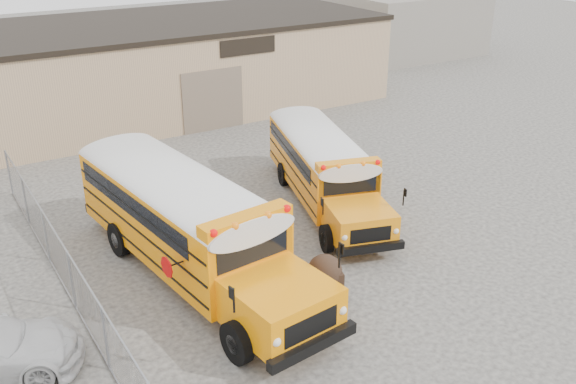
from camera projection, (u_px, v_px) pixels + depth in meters
ground at (317, 296)px, 18.23m from camera, size 120.00×120.00×0.00m
warehouse at (99, 72)px, 32.77m from camera, size 30.20×10.20×4.67m
chainlink_fence at (72, 280)px, 17.30m from camera, size 0.07×18.07×1.81m
distant_building_right at (404, 23)px, 47.49m from camera, size 10.00×8.00×4.40m
school_bus_left at (98, 155)px, 23.45m from camera, size 3.77×10.93×3.13m
school_bus_right at (286, 120)px, 28.29m from camera, size 4.69×9.20×2.62m
tarp_bundle at (325, 276)px, 17.89m from camera, size 1.09×1.03×1.34m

